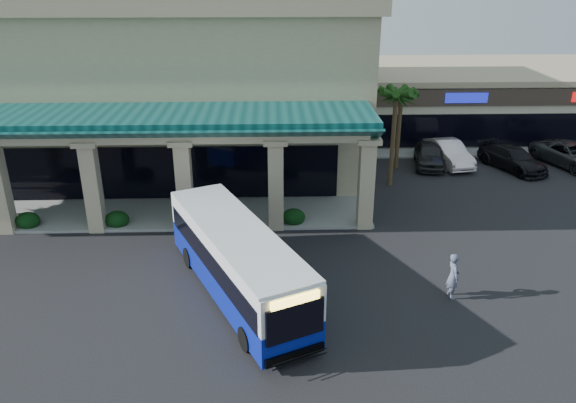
{
  "coord_description": "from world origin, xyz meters",
  "views": [
    {
      "loc": [
        1.29,
        -20.68,
        12.47
      ],
      "look_at": [
        2.05,
        3.44,
        2.2
      ],
      "focal_mm": 35.0,
      "sensor_mm": 36.0,
      "label": 1
    }
  ],
  "objects_px": {
    "transit_bus": "(237,262)",
    "car_white": "(448,153)",
    "car_red": "(512,158)",
    "car_gray": "(571,155)",
    "car_silver": "(429,154)",
    "pedestrian": "(453,276)"
  },
  "relations": [
    {
      "from": "transit_bus",
      "to": "pedestrian",
      "type": "distance_m",
      "value": 8.65
    },
    {
      "from": "car_gray",
      "to": "pedestrian",
      "type": "bearing_deg",
      "value": -148.47
    },
    {
      "from": "car_silver",
      "to": "car_gray",
      "type": "height_order",
      "value": "car_gray"
    },
    {
      "from": "car_red",
      "to": "car_gray",
      "type": "xyz_separation_m",
      "value": [
        4.13,
        0.46,
        0.04
      ]
    },
    {
      "from": "car_silver",
      "to": "car_white",
      "type": "relative_size",
      "value": 0.94
    },
    {
      "from": "transit_bus",
      "to": "car_gray",
      "type": "xyz_separation_m",
      "value": [
        21.31,
        15.12,
        -0.7
      ]
    },
    {
      "from": "transit_bus",
      "to": "car_gray",
      "type": "relative_size",
      "value": 1.89
    },
    {
      "from": "car_gray",
      "to": "car_silver",
      "type": "bearing_deg",
      "value": 158.41
    },
    {
      "from": "car_red",
      "to": "car_gray",
      "type": "height_order",
      "value": "car_gray"
    },
    {
      "from": "transit_bus",
      "to": "car_red",
      "type": "distance_m",
      "value": 22.6
    },
    {
      "from": "transit_bus",
      "to": "car_white",
      "type": "distance_m",
      "value": 20.59
    },
    {
      "from": "car_gray",
      "to": "transit_bus",
      "type": "bearing_deg",
      "value": -163.96
    },
    {
      "from": "pedestrian",
      "to": "car_gray",
      "type": "bearing_deg",
      "value": -43.57
    },
    {
      "from": "pedestrian",
      "to": "car_gray",
      "type": "distance_m",
      "value": 20.1
    },
    {
      "from": "pedestrian",
      "to": "car_silver",
      "type": "bearing_deg",
      "value": -16.06
    },
    {
      "from": "transit_bus",
      "to": "car_white",
      "type": "height_order",
      "value": "transit_bus"
    },
    {
      "from": "transit_bus",
      "to": "car_silver",
      "type": "distance_m",
      "value": 19.56
    },
    {
      "from": "pedestrian",
      "to": "car_white",
      "type": "xyz_separation_m",
      "value": [
        4.65,
        16.19,
        -0.18
      ]
    },
    {
      "from": "transit_bus",
      "to": "car_silver",
      "type": "height_order",
      "value": "transit_bus"
    },
    {
      "from": "car_white",
      "to": "car_red",
      "type": "xyz_separation_m",
      "value": [
        3.91,
        -1.06,
        -0.06
      ]
    },
    {
      "from": "car_silver",
      "to": "car_white",
      "type": "distance_m",
      "value": 1.38
    },
    {
      "from": "car_red",
      "to": "car_white",
      "type": "bearing_deg",
      "value": 141.07
    }
  ]
}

